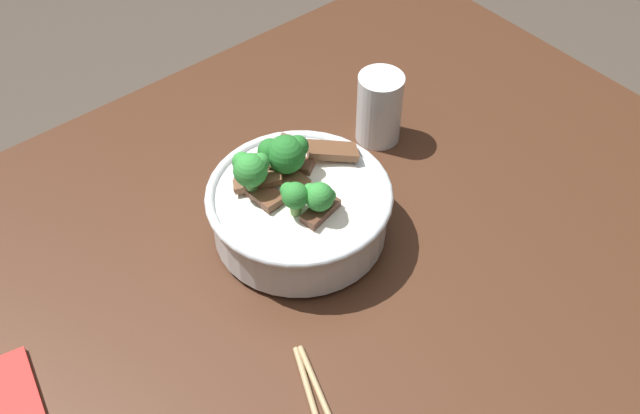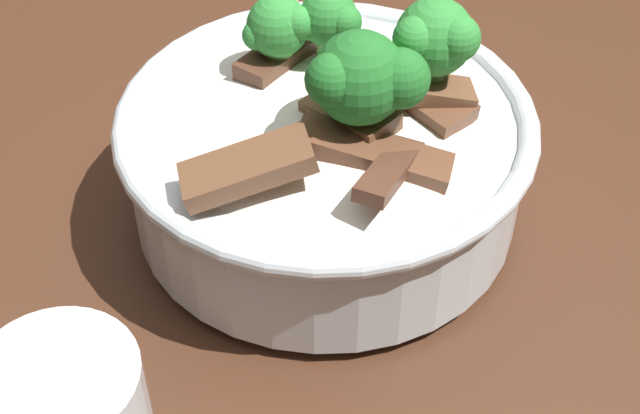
# 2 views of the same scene
# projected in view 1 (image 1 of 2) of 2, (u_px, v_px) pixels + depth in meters

# --- Properties ---
(dining_table) EXTENTS (1.44, 0.98, 0.81)m
(dining_table) POSITION_uv_depth(u_px,v_px,m) (260.00, 389.00, 0.95)
(dining_table) COLOR #472819
(dining_table) RESTS_ON ground
(rice_bowl) EXTENTS (0.23, 0.23, 0.14)m
(rice_bowl) POSITION_uv_depth(u_px,v_px,m) (298.00, 204.00, 0.94)
(rice_bowl) COLOR silver
(rice_bowl) RESTS_ON dining_table
(drinking_glass) EXTENTS (0.06, 0.06, 0.11)m
(drinking_glass) POSITION_uv_depth(u_px,v_px,m) (379.00, 111.00, 1.08)
(drinking_glass) COLOR white
(drinking_glass) RESTS_ON dining_table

